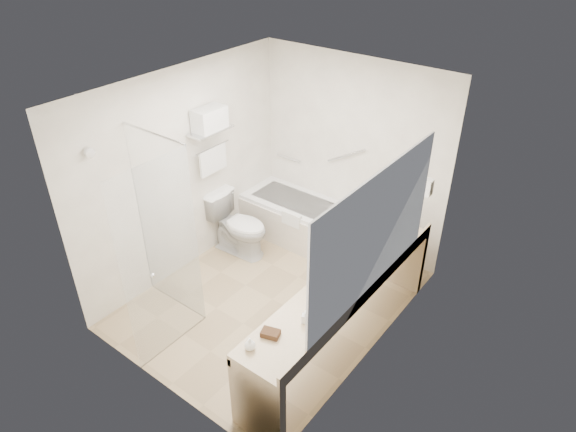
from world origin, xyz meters
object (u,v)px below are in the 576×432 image
Objects in this scene: amenity_basket at (270,333)px; water_bottle_left at (368,244)px; toilet at (239,225)px; bathtub at (301,220)px; vanity_counter at (343,300)px.

amenity_basket is 1.58m from water_bottle_left.
toilet is 5.29× the size of amenity_basket.
amenity_basket is at bearing -90.90° from water_bottle_left.
bathtub is at bearing 151.57° from water_bottle_left.
bathtub is at bearing 120.69° from amenity_basket.
water_bottle_left reaches higher than bathtub.
water_bottle_left is at bearing -28.43° from bathtub.
amenity_basket is at bearing -97.53° from vanity_counter.
amenity_basket is 0.93× the size of water_bottle_left.
bathtub is 9.62× the size of water_bottle_left.
bathtub is 0.59× the size of vanity_counter.
amenity_basket is at bearing -59.31° from bathtub.
amenity_basket reaches higher than bathtub.
amenity_basket is (-0.13, -0.96, 0.24)m from vanity_counter.
vanity_counter is at bearing -42.35° from bathtub.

